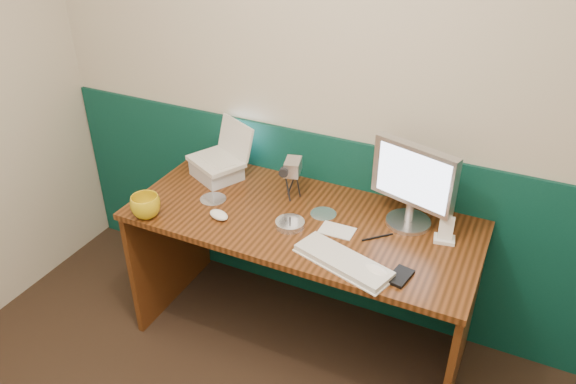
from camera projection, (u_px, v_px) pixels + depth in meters
The scene contains 19 objects.
back_wall at pixel (369, 93), 2.53m from camera, with size 3.50×0.04×2.50m, color beige.
wainscot at pixel (358, 230), 2.91m from camera, with size 3.48×0.02×1.00m, color #08362F.
desk at pixel (301, 281), 2.75m from camera, with size 1.60×0.70×0.75m, color #351B09.
laptop_riser at pixel (217, 170), 2.86m from camera, with size 0.23×0.19×0.08m, color silver.
laptop at pixel (215, 144), 2.78m from camera, with size 0.26×0.20×0.22m, color silver, non-canonical shape.
monitor at pixel (413, 187), 2.42m from camera, with size 0.39×0.11×0.39m, color silver, non-canonical shape.
keyboard at pixel (343, 262), 2.26m from camera, with size 0.41×0.14×0.02m, color silver.
mouse_right at pixel (377, 272), 2.20m from camera, with size 0.12×0.07×0.04m, color white.
mouse_left at pixel (219, 215), 2.55m from camera, with size 0.10×0.06×0.03m, color white.
mug at pixel (146, 206), 2.54m from camera, with size 0.14×0.14×0.11m, color gold.
camcorder at pixel (293, 180), 2.66m from camera, with size 0.09×0.13×0.19m, color silver, non-canonical shape.
cd_spindle at pixel (290, 224), 2.49m from camera, with size 0.13×0.13×0.03m, color silver.
cd_loose_a at pixel (213, 199), 2.70m from camera, with size 0.13×0.13×0.00m, color silver.
cd_loose_b at pixel (323, 214), 2.59m from camera, with size 0.12×0.12×0.00m, color silver.
pen at pixel (378, 237), 2.42m from camera, with size 0.01×0.01×0.15m, color black.
papers at pixel (337, 230), 2.47m from camera, with size 0.15×0.10×0.00m, color white.
dock at pixel (444, 239), 2.40m from camera, with size 0.09×0.07×0.02m, color white.
music_player at pixel (446, 228), 2.37m from camera, with size 0.06×0.01×0.10m, color white.
pda at pixel (400, 276), 2.19m from camera, with size 0.07×0.12×0.01m, color black.
Camera 1 is at (0.70, -0.57, 2.18)m, focal length 35.00 mm.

